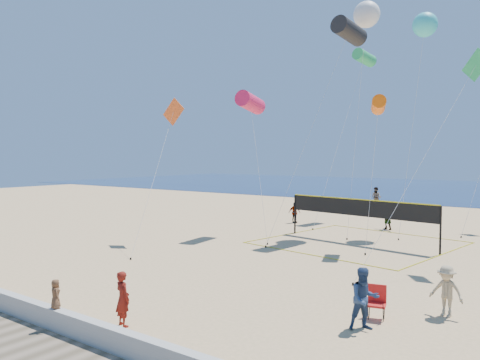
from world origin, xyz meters
The scene contains 19 objects.
ground centered at (0.00, 0.00, 0.00)m, with size 120.00×120.00×0.00m, color tan.
seawall centered at (0.00, -3.00, 0.30)m, with size 32.00×0.30×0.60m, color #B6B5B1.
woman centered at (-0.81, -1.72, 0.79)m, with size 0.58×0.38×1.58m, color maroon.
toddler centered at (-2.11, -2.99, 1.01)m, with size 0.40×0.26×0.82m, color brown.
bystander_a centered at (4.86, 2.03, 0.87)m, with size 0.85×0.66×1.75m, color navy.
bystander_b centered at (6.47, 4.52, 0.77)m, with size 1.00×0.58×1.55m, color tan.
far_person_0 centered at (-6.85, 19.10, 0.75)m, with size 0.87×0.36×1.49m, color gray.
far_person_1 centered at (-0.39, 19.97, 0.79)m, with size 1.46×0.46×1.57m, color gray.
far_person_3 centered at (-5.35, 31.87, 0.97)m, with size 0.94×0.73×1.94m, color gray.
camp_chair centered at (4.84, 3.11, 0.56)m, with size 0.64×0.75×1.10m.
volleyball_net centered at (-0.17, 14.39, 1.69)m, with size 10.54×10.41×2.46m.
kite_0 centered at (-6.77, 13.36, 8.09)m, with size 3.49×3.69×8.75m.
kite_1 centered at (-1.57, 16.05, 12.17)m, with size 2.80×7.20×12.89m.
kite_2 centered at (1.25, 13.24, 7.43)m, with size 1.27×2.68×7.90m.
kite_3 centered at (-9.04, 8.82, 6.93)m, with size 2.81×5.15×8.13m.
kite_4 centered at (5.63, 11.99, 8.17)m, with size 3.64×6.79×9.54m.
kite_6 centered at (-1.42, 18.45, 13.69)m, with size 2.12×4.67×14.52m.
kite_7 centered at (1.63, 20.34, 12.99)m, with size 1.52×4.63×13.75m.
kite_8 centered at (-3.87, 24.54, 12.33)m, with size 1.26×8.75×12.95m.
Camera 1 is at (9.53, -10.38, 4.85)m, focal length 35.00 mm.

